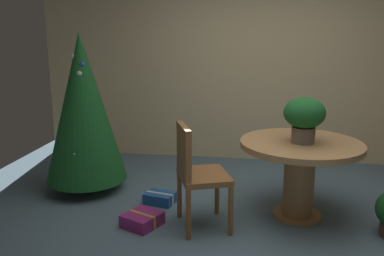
# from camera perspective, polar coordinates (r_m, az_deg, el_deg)

# --- Properties ---
(ground_plane) EXTENTS (6.60, 6.60, 0.00)m
(ground_plane) POSITION_cam_1_polar(r_m,az_deg,el_deg) (3.66, 10.33, -14.46)
(ground_plane) COLOR slate
(back_wall_panel) EXTENTS (6.00, 0.10, 2.60)m
(back_wall_panel) POSITION_cam_1_polar(r_m,az_deg,el_deg) (5.46, 10.14, 8.92)
(back_wall_panel) COLOR beige
(back_wall_panel) RESTS_ON ground_plane
(round_dining_table) EXTENTS (1.10, 1.10, 0.73)m
(round_dining_table) POSITION_cam_1_polar(r_m,az_deg,el_deg) (3.83, 15.02, -4.92)
(round_dining_table) COLOR #B27F4C
(round_dining_table) RESTS_ON ground_plane
(flower_vase) EXTENTS (0.37, 0.37, 0.41)m
(flower_vase) POSITION_cam_1_polar(r_m,az_deg,el_deg) (3.69, 15.60, 1.68)
(flower_vase) COLOR #665B51
(flower_vase) RESTS_ON round_dining_table
(wooden_chair_left) EXTENTS (0.55, 0.59, 0.93)m
(wooden_chair_left) POSITION_cam_1_polar(r_m,az_deg,el_deg) (3.51, 0.52, -5.94)
(wooden_chair_left) COLOR brown
(wooden_chair_left) RESTS_ON ground_plane
(holiday_tree) EXTENTS (0.86, 0.86, 1.71)m
(holiday_tree) POSITION_cam_1_polar(r_m,az_deg,el_deg) (4.42, -15.13, 2.77)
(holiday_tree) COLOR brown
(holiday_tree) RESTS_ON ground_plane
(gift_box_blue) EXTENTS (0.33, 0.27, 0.11)m
(gift_box_blue) POSITION_cam_1_polar(r_m,az_deg,el_deg) (4.17, -4.57, -9.86)
(gift_box_blue) COLOR #1E569E
(gift_box_blue) RESTS_ON ground_plane
(gift_box_purple) EXTENTS (0.39, 0.40, 0.12)m
(gift_box_purple) POSITION_cam_1_polar(r_m,az_deg,el_deg) (3.74, -7.05, -12.73)
(gift_box_purple) COLOR #9E287A
(gift_box_purple) RESTS_ON ground_plane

